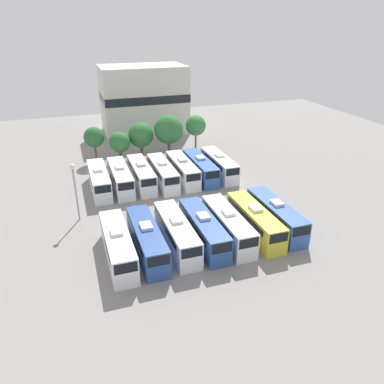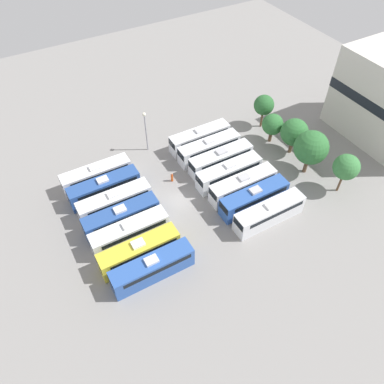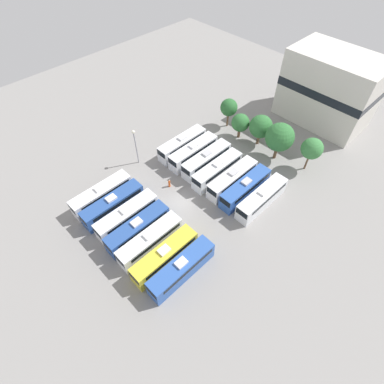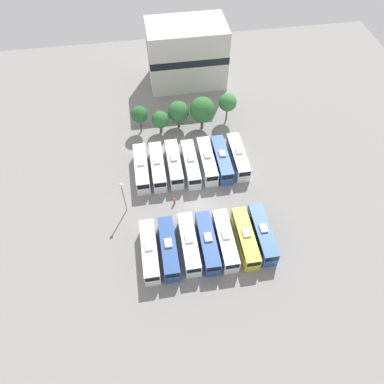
{
  "view_description": "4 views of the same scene",
  "coord_description": "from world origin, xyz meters",
  "px_view_note": "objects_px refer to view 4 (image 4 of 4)",
  "views": [
    {
      "loc": [
        -12.74,
        -42.69,
        23.05
      ],
      "look_at": [
        1.64,
        -0.43,
        2.22
      ],
      "focal_mm": 35.0,
      "sensor_mm": 36.0,
      "label": 1
    },
    {
      "loc": [
        33.0,
        -16.54,
        41.48
      ],
      "look_at": [
        1.87,
        1.12,
        3.04
      ],
      "focal_mm": 35.0,
      "sensor_mm": 36.0,
      "label": 2
    },
    {
      "loc": [
        23.71,
        -20.71,
        39.37
      ],
      "look_at": [
        0.8,
        1.65,
        2.07
      ],
      "focal_mm": 28.0,
      "sensor_mm": 36.0,
      "label": 3
    },
    {
      "loc": [
        -7.39,
        -39.56,
        54.96
      ],
      "look_at": [
        -0.96,
        0.89,
        2.88
      ],
      "focal_mm": 35.0,
      "sensor_mm": 36.0,
      "label": 4
    }
  ],
  "objects_px": {
    "bus_1": "(169,248)",
    "bus_3": "(208,242)",
    "bus_2": "(189,243)",
    "bus_8": "(158,166)",
    "bus_11": "(207,161)",
    "bus_12": "(222,159)",
    "bus_7": "(142,168)",
    "bus_4": "(225,240)",
    "tree_1": "(160,120)",
    "light_pole": "(123,193)",
    "tree_3": "(202,110)",
    "tree_4": "(228,102)",
    "depot_building": "(187,54)",
    "tree_2": "(178,112)",
    "bus_5": "(245,238)",
    "tree_0": "(139,114)",
    "bus_10": "(191,164)",
    "bus_6": "(262,233)",
    "bus_13": "(238,156)",
    "bus_0": "(150,251)",
    "worker_person": "(174,201)",
    "bus_9": "(174,164)"
  },
  "relations": [
    {
      "from": "bus_1",
      "to": "bus_3",
      "type": "distance_m",
      "value": 6.43
    },
    {
      "from": "bus_2",
      "to": "bus_8",
      "type": "distance_m",
      "value": 18.05
    },
    {
      "from": "bus_11",
      "to": "bus_12",
      "type": "xyz_separation_m",
      "value": [
        2.91,
        -0.06,
        0.0
      ]
    },
    {
      "from": "bus_7",
      "to": "bus_4",
      "type": "bearing_deg",
      "value": -55.37
    },
    {
      "from": "bus_12",
      "to": "tree_1",
      "type": "distance_m",
      "value": 15.68
    },
    {
      "from": "light_pole",
      "to": "tree_3",
      "type": "bearing_deg",
      "value": 48.58
    },
    {
      "from": "tree_1",
      "to": "tree_4",
      "type": "bearing_deg",
      "value": 6.51
    },
    {
      "from": "bus_4",
      "to": "depot_building",
      "type": "distance_m",
      "value": 47.04
    },
    {
      "from": "depot_building",
      "to": "bus_7",
      "type": "bearing_deg",
      "value": -114.48
    },
    {
      "from": "tree_2",
      "to": "bus_5",
      "type": "bearing_deg",
      "value": -77.19
    },
    {
      "from": "bus_2",
      "to": "tree_2",
      "type": "height_order",
      "value": "tree_2"
    },
    {
      "from": "bus_1",
      "to": "tree_0",
      "type": "xyz_separation_m",
      "value": [
        -2.32,
        30.4,
        2.75
      ]
    },
    {
      "from": "bus_10",
      "to": "tree_2",
      "type": "bearing_deg",
      "value": 92.59
    },
    {
      "from": "bus_4",
      "to": "bus_6",
      "type": "height_order",
      "value": "same"
    },
    {
      "from": "bus_5",
      "to": "tree_3",
      "type": "height_order",
      "value": "tree_3"
    },
    {
      "from": "bus_3",
      "to": "bus_7",
      "type": "xyz_separation_m",
      "value": [
        -9.5,
        18.0,
        0.0
      ]
    },
    {
      "from": "bus_7",
      "to": "tree_4",
      "type": "height_order",
      "value": "tree_4"
    },
    {
      "from": "bus_2",
      "to": "bus_13",
      "type": "height_order",
      "value": "same"
    },
    {
      "from": "bus_12",
      "to": "tree_4",
      "type": "distance_m",
      "value": 13.85
    },
    {
      "from": "tree_2",
      "to": "depot_building",
      "type": "distance_m",
      "value": 17.16
    },
    {
      "from": "bus_0",
      "to": "bus_7",
      "type": "distance_m",
      "value": 18.18
    },
    {
      "from": "light_pole",
      "to": "depot_building",
      "type": "bearing_deg",
      "value": 65.9
    },
    {
      "from": "bus_6",
      "to": "depot_building",
      "type": "xyz_separation_m",
      "value": [
        -5.75,
        46.45,
        5.41
      ]
    },
    {
      "from": "bus_2",
      "to": "tree_2",
      "type": "xyz_separation_m",
      "value": [
        2.43,
        30.11,
        2.38
      ]
    },
    {
      "from": "bus_13",
      "to": "tree_4",
      "type": "height_order",
      "value": "tree_4"
    },
    {
      "from": "bus_12",
      "to": "depot_building",
      "type": "xyz_separation_m",
      "value": [
        -2.55,
        28.82,
        5.41
      ]
    },
    {
      "from": "bus_11",
      "to": "bus_8",
      "type": "bearing_deg",
      "value": 179.89
    },
    {
      "from": "bus_3",
      "to": "tree_0",
      "type": "xyz_separation_m",
      "value": [
        -8.75,
        30.34,
        2.75
      ]
    },
    {
      "from": "bus_6",
      "to": "bus_8",
      "type": "height_order",
      "value": "same"
    },
    {
      "from": "bus_10",
      "to": "worker_person",
      "type": "height_order",
      "value": "bus_10"
    },
    {
      "from": "bus_0",
      "to": "bus_1",
      "type": "distance_m",
      "value": 3.11
    },
    {
      "from": "bus_8",
      "to": "depot_building",
      "type": "height_order",
      "value": "depot_building"
    },
    {
      "from": "bus_6",
      "to": "bus_12",
      "type": "relative_size",
      "value": 1.0
    },
    {
      "from": "bus_9",
      "to": "bus_2",
      "type": "bearing_deg",
      "value": -89.47
    },
    {
      "from": "bus_9",
      "to": "tree_4",
      "type": "xyz_separation_m",
      "value": [
        13.13,
        12.66,
        3.1
      ]
    },
    {
      "from": "light_pole",
      "to": "tree_2",
      "type": "distance_m",
      "value": 23.94
    },
    {
      "from": "light_pole",
      "to": "bus_6",
      "type": "bearing_deg",
      "value": -23.27
    },
    {
      "from": "tree_1",
      "to": "tree_4",
      "type": "height_order",
      "value": "tree_4"
    },
    {
      "from": "tree_4",
      "to": "depot_building",
      "type": "distance_m",
      "value": 17.23
    },
    {
      "from": "bus_1",
      "to": "bus_2",
      "type": "xyz_separation_m",
      "value": [
        3.37,
        0.29,
        0.0
      ]
    },
    {
      "from": "bus_6",
      "to": "tree_2",
      "type": "height_order",
      "value": "tree_2"
    },
    {
      "from": "bus_5",
      "to": "bus_10",
      "type": "distance_m",
      "value": 18.88
    },
    {
      "from": "bus_8",
      "to": "tree_1",
      "type": "relative_size",
      "value": 2.0
    },
    {
      "from": "bus_5",
      "to": "tree_0",
      "type": "xyz_separation_m",
      "value": [
        -15.06,
        30.49,
        2.75
      ]
    },
    {
      "from": "bus_3",
      "to": "tree_2",
      "type": "xyz_separation_m",
      "value": [
        -0.63,
        30.34,
        2.38
      ]
    },
    {
      "from": "bus_2",
      "to": "bus_6",
      "type": "height_order",
      "value": "same"
    },
    {
      "from": "bus_1",
      "to": "tree_0",
      "type": "bearing_deg",
      "value": 94.37
    },
    {
      "from": "bus_4",
      "to": "tree_0",
      "type": "distance_m",
      "value": 32.65
    },
    {
      "from": "bus_7",
      "to": "tree_3",
      "type": "relative_size",
      "value": 1.4
    },
    {
      "from": "bus_8",
      "to": "bus_11",
      "type": "distance_m",
      "value": 9.63
    }
  ]
}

